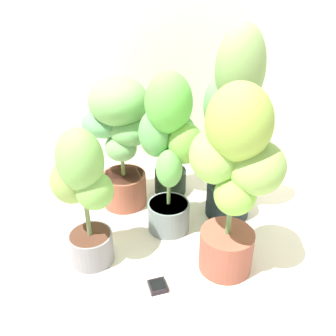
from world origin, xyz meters
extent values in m
plane|color=silver|center=(0.00, 0.00, 0.00)|extent=(8.00, 8.00, 0.00)
cube|color=silver|center=(0.00, 0.86, 1.00)|extent=(3.20, 0.01, 2.00)
cylinder|color=#964D39|center=(-0.27, 0.38, 0.10)|extent=(0.26, 0.26, 0.20)
cylinder|color=#443023|center=(-0.27, 0.38, 0.19)|extent=(0.24, 0.24, 0.02)
cylinder|color=#5A773B|center=(-0.27, 0.38, 0.45)|extent=(0.02, 0.02, 0.51)
ellipsoid|color=#6BA557|center=(-0.27, 0.38, 0.65)|extent=(0.45, 0.46, 0.26)
ellipsoid|color=#59975E|center=(-0.36, 0.41, 0.52)|extent=(0.28, 0.28, 0.16)
ellipsoid|color=#639D57|center=(-0.22, 0.36, 0.50)|extent=(0.29, 0.30, 0.17)
ellipsoid|color=#699C5D|center=(-0.26, 0.32, 0.40)|extent=(0.23, 0.22, 0.15)
cylinder|color=black|center=(-0.01, 0.54, 0.08)|extent=(0.20, 0.20, 0.15)
cylinder|color=#3F2F18|center=(-0.01, 0.54, 0.15)|extent=(0.18, 0.18, 0.02)
cylinder|color=olive|center=(-0.01, 0.54, 0.39)|extent=(0.02, 0.02, 0.47)
ellipsoid|color=#4F802C|center=(-0.01, 0.54, 0.57)|extent=(0.30, 0.29, 0.22)
ellipsoid|color=#467A3E|center=(-0.09, 0.56, 0.45)|extent=(0.17, 0.18, 0.22)
ellipsoid|color=#3F7C30|center=(0.06, 0.52, 0.43)|extent=(0.20, 0.20, 0.19)
cylinder|color=gray|center=(-0.34, -0.12, 0.08)|extent=(0.21, 0.21, 0.16)
cylinder|color=#492A1E|center=(-0.34, -0.12, 0.15)|extent=(0.19, 0.19, 0.02)
cylinder|color=#657446|center=(-0.34, -0.12, 0.38)|extent=(0.02, 0.02, 0.46)
ellipsoid|color=#6C9E4C|center=(-0.34, -0.12, 0.56)|extent=(0.30, 0.31, 0.28)
ellipsoid|color=#7F9D4C|center=(-0.39, -0.10, 0.44)|extent=(0.26, 0.25, 0.22)
ellipsoid|color=#6FA44A|center=(-0.28, -0.14, 0.42)|extent=(0.19, 0.18, 0.18)
cylinder|color=black|center=(0.34, 0.33, 0.10)|extent=(0.25, 0.25, 0.20)
cylinder|color=#42291F|center=(0.34, 0.33, 0.19)|extent=(0.23, 0.23, 0.02)
cylinder|color=#61713E|center=(0.34, 0.33, 0.57)|extent=(0.03, 0.03, 0.73)
ellipsoid|color=#7B9D58|center=(0.34, 0.33, 0.84)|extent=(0.33, 0.32, 0.43)
ellipsoid|color=#6AA461|center=(0.28, 0.36, 0.65)|extent=(0.31, 0.30, 0.35)
cylinder|color=brown|center=(0.31, -0.11, 0.10)|extent=(0.25, 0.25, 0.21)
cylinder|color=#413317|center=(0.31, -0.11, 0.20)|extent=(0.23, 0.23, 0.02)
cylinder|color=#5E7E4B|center=(0.31, -0.11, 0.51)|extent=(0.02, 0.02, 0.61)
ellipsoid|color=#88AA42|center=(0.31, -0.11, 0.75)|extent=(0.30, 0.32, 0.32)
ellipsoid|color=#87B853|center=(0.23, -0.09, 0.59)|extent=(0.28, 0.30, 0.23)
ellipsoid|color=#84AD52|center=(0.40, -0.12, 0.56)|extent=(0.32, 0.33, 0.22)
ellipsoid|color=#81BB48|center=(0.32, -0.16, 0.45)|extent=(0.25, 0.25, 0.17)
cylinder|color=slate|center=(0.01, 0.16, 0.08)|extent=(0.23, 0.23, 0.16)
cylinder|color=#483117|center=(0.01, 0.16, 0.15)|extent=(0.21, 0.21, 0.02)
cylinder|color=#58773D|center=(0.01, 0.16, 0.48)|extent=(0.02, 0.02, 0.64)
ellipsoid|color=#5CB645|center=(0.01, 0.16, 0.72)|extent=(0.27, 0.27, 0.30)
ellipsoid|color=#5CA055|center=(-0.05, 0.18, 0.56)|extent=(0.24, 0.24, 0.24)
ellipsoid|color=#6EAF42|center=(0.10, 0.14, 0.53)|extent=(0.20, 0.19, 0.21)
ellipsoid|color=#60AA50|center=(0.02, 0.09, 0.42)|extent=(0.18, 0.18, 0.20)
cube|color=black|center=(0.01, -0.27, 0.01)|extent=(0.10, 0.10, 0.02)
cube|color=black|center=(0.01, -0.27, 0.02)|extent=(0.08, 0.08, 0.00)
camera|label=1|loc=(0.16, -1.42, 1.27)|focal=38.52mm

